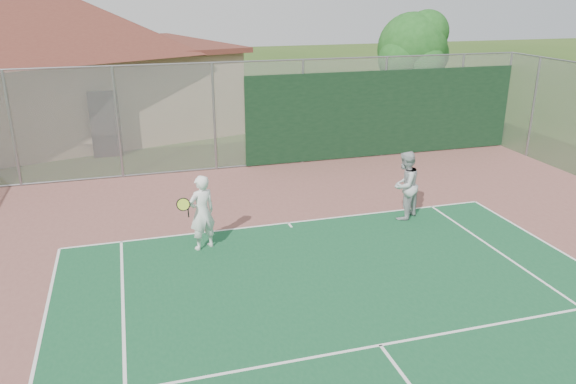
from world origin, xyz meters
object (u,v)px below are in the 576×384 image
at_px(clubhouse, 43,54).
at_px(tree, 414,50).
at_px(player_white_front, 202,213).
at_px(player_grey_back, 405,186).

height_order(clubhouse, tree, clubhouse).
bearing_deg(player_white_front, clubhouse, -93.20).
distance_m(clubhouse, player_grey_back, 16.15).
bearing_deg(player_white_front, player_grey_back, 162.45).
xyz_separation_m(clubhouse, tree, (15.18, -2.56, -0.02)).
bearing_deg(tree, player_grey_back, -118.46).
height_order(clubhouse, player_white_front, clubhouse).
bearing_deg(clubhouse, player_grey_back, -68.38).
bearing_deg(clubhouse, tree, -25.19).
bearing_deg(player_grey_back, clubhouse, -86.64).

